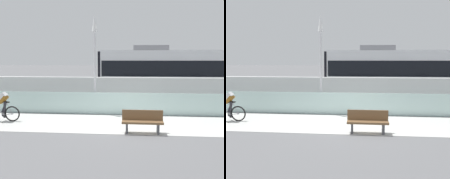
{
  "view_description": "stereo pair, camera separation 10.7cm",
  "coord_description": "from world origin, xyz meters",
  "views": [
    {
      "loc": [
        0.38,
        -10.72,
        2.88
      ],
      "look_at": [
        -0.77,
        2.35,
        1.25
      ],
      "focal_mm": 39.54,
      "sensor_mm": 36.0,
      "label": 1
    },
    {
      "loc": [
        0.49,
        -10.71,
        2.88
      ],
      "look_at": [
        -0.77,
        2.35,
        1.25
      ],
      "focal_mm": 39.54,
      "sensor_mm": 36.0,
      "label": 2
    }
  ],
  "objects": [
    {
      "name": "tram_rail_near",
      "position": [
        0.0,
        6.13,
        0.0
      ],
      "size": [
        32.0,
        0.08,
        0.01
      ],
      "primitive_type": "cube",
      "color": "#595654",
      "rests_on": "ground"
    },
    {
      "name": "bike_path_deck",
      "position": [
        0.0,
        0.0,
        0.01
      ],
      "size": [
        32.0,
        3.2,
        0.01
      ],
      "primitive_type": "cube",
      "color": "silver",
      "rests_on": "ground"
    },
    {
      "name": "tram_rail_far",
      "position": [
        0.0,
        7.57,
        0.0
      ],
      "size": [
        32.0,
        0.08,
        0.01
      ],
      "primitive_type": "cube",
      "color": "#595654",
      "rests_on": "ground"
    },
    {
      "name": "tram",
      "position": [
        3.51,
        6.85,
        1.89
      ],
      "size": [
        11.06,
        2.54,
        3.81
      ],
      "color": "silver",
      "rests_on": "ground"
    },
    {
      "name": "lamp_post_antenna",
      "position": [
        -1.66,
        2.15,
        3.29
      ],
      "size": [
        0.28,
        0.28,
        5.2
      ],
      "color": "gray",
      "rests_on": "ground"
    },
    {
      "name": "ground_plane",
      "position": [
        0.0,
        0.0,
        0.0
      ],
      "size": [
        200.0,
        200.0,
        0.0
      ],
      "primitive_type": "plane",
      "color": "slate"
    },
    {
      "name": "concrete_barrier_wall",
      "position": [
        0.0,
        3.65,
        0.9
      ],
      "size": [
        32.0,
        0.36,
        1.81
      ],
      "primitive_type": "cube",
      "color": "white",
      "rests_on": "ground"
    },
    {
      "name": "glass_parapet",
      "position": [
        0.0,
        1.85,
        0.58
      ],
      "size": [
        32.0,
        0.05,
        1.15
      ],
      "primitive_type": "cube",
      "color": "silver",
      "rests_on": "ground"
    },
    {
      "name": "bench",
      "position": [
        0.74,
        -1.29,
        0.48
      ],
      "size": [
        1.6,
        0.45,
        0.89
      ],
      "color": "brown",
      "rests_on": "ground"
    },
    {
      "name": "cyclist_on_bike",
      "position": [
        -5.72,
        0.0,
        0.78
      ],
      "size": [
        1.77,
        0.58,
        1.61
      ],
      "color": "black",
      "rests_on": "ground"
    }
  ]
}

